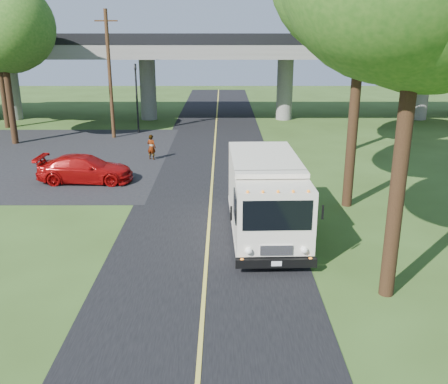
{
  "coord_description": "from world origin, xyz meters",
  "views": [
    {
      "loc": [
        0.58,
        -12.37,
        7.59
      ],
      "look_at": [
        0.61,
        6.05,
        1.6
      ],
      "focal_mm": 40.0,
      "sensor_mm": 36.0,
      "label": 1
    }
  ],
  "objects_px": {
    "tree_right_far": "(364,18)",
    "tree_left_lot": "(2,25)",
    "red_sedan": "(85,169)",
    "utility_pole": "(110,74)",
    "pedestrian": "(151,147)",
    "traffic_signal": "(136,91)",
    "step_van": "(265,194)"
  },
  "relations": [
    {
      "from": "tree_left_lot",
      "to": "pedestrian",
      "type": "distance_m",
      "value": 13.04
    },
    {
      "from": "tree_left_lot",
      "to": "red_sedan",
      "type": "distance_m",
      "value": 13.66
    },
    {
      "from": "traffic_signal",
      "to": "step_van",
      "type": "bearing_deg",
      "value": -67.99
    },
    {
      "from": "tree_left_lot",
      "to": "traffic_signal",
      "type": "bearing_deg",
      "value": 28.11
    },
    {
      "from": "utility_pole",
      "to": "pedestrian",
      "type": "distance_m",
      "value": 8.45
    },
    {
      "from": "utility_pole",
      "to": "traffic_signal",
      "type": "bearing_deg",
      "value": 53.13
    },
    {
      "from": "traffic_signal",
      "to": "tree_left_lot",
      "type": "bearing_deg",
      "value": -151.89
    },
    {
      "from": "tree_right_far",
      "to": "red_sedan",
      "type": "xyz_separation_m",
      "value": [
        -15.81,
        -7.13,
        -7.59
      ]
    },
    {
      "from": "traffic_signal",
      "to": "tree_right_far",
      "type": "height_order",
      "value": "tree_right_far"
    },
    {
      "from": "utility_pole",
      "to": "red_sedan",
      "type": "xyz_separation_m",
      "value": [
        0.89,
        -11.29,
        -3.88
      ]
    },
    {
      "from": "tree_right_far",
      "to": "tree_left_lot",
      "type": "distance_m",
      "value": 23.09
    },
    {
      "from": "red_sedan",
      "to": "pedestrian",
      "type": "xyz_separation_m",
      "value": [
        2.81,
        4.72,
        0.07
      ]
    },
    {
      "from": "traffic_signal",
      "to": "red_sedan",
      "type": "bearing_deg",
      "value": -92.61
    },
    {
      "from": "traffic_signal",
      "to": "pedestrian",
      "type": "xyz_separation_m",
      "value": [
        2.2,
        -8.57,
        -2.42
      ]
    },
    {
      "from": "step_van",
      "to": "pedestrian",
      "type": "relative_size",
      "value": 4.58
    },
    {
      "from": "traffic_signal",
      "to": "red_sedan",
      "type": "height_order",
      "value": "traffic_signal"
    },
    {
      "from": "pedestrian",
      "to": "step_van",
      "type": "bearing_deg",
      "value": 140.86
    },
    {
      "from": "utility_pole",
      "to": "step_van",
      "type": "bearing_deg",
      "value": -62.05
    },
    {
      "from": "utility_pole",
      "to": "pedestrian",
      "type": "relative_size",
      "value": 5.77
    },
    {
      "from": "tree_right_far",
      "to": "utility_pole",
      "type": "bearing_deg",
      "value": 166.0
    },
    {
      "from": "utility_pole",
      "to": "tree_right_far",
      "type": "relative_size",
      "value": 0.82
    },
    {
      "from": "traffic_signal",
      "to": "utility_pole",
      "type": "bearing_deg",
      "value": -126.87
    },
    {
      "from": "tree_right_far",
      "to": "pedestrian",
      "type": "height_order",
      "value": "tree_right_far"
    },
    {
      "from": "tree_right_far",
      "to": "step_van",
      "type": "height_order",
      "value": "tree_right_far"
    },
    {
      "from": "traffic_signal",
      "to": "red_sedan",
      "type": "relative_size",
      "value": 1.06
    },
    {
      "from": "tree_left_lot",
      "to": "pedestrian",
      "type": "xyz_separation_m",
      "value": [
        9.99,
        -4.41,
        -7.12
      ]
    },
    {
      "from": "traffic_signal",
      "to": "tree_right_far",
      "type": "bearing_deg",
      "value": -22.07
    },
    {
      "from": "tree_right_far",
      "to": "tree_left_lot",
      "type": "relative_size",
      "value": 1.05
    },
    {
      "from": "tree_right_far",
      "to": "pedestrian",
      "type": "distance_m",
      "value": 15.22
    },
    {
      "from": "tree_right_far",
      "to": "tree_left_lot",
      "type": "xyz_separation_m",
      "value": [
        -23.0,
        2.0,
        -0.4
      ]
    },
    {
      "from": "traffic_signal",
      "to": "tree_left_lot",
      "type": "relative_size",
      "value": 0.5
    },
    {
      "from": "step_van",
      "to": "red_sedan",
      "type": "bearing_deg",
      "value": 139.84
    }
  ]
}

